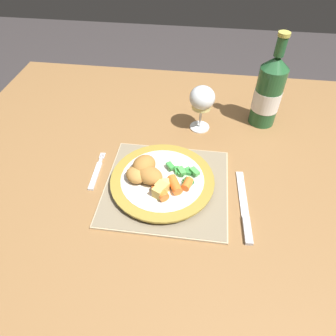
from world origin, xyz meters
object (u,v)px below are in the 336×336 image
dinner_plate (162,181)px  wine_glass (202,100)px  dining_table (178,186)px  bottle (268,92)px  fork (96,173)px  table_knife (245,211)px

dinner_plate → wine_glass: bearing=72.4°
dining_table → bottle: bottle is taller
dinner_plate → fork: dinner_plate is taller
wine_glass → bottle: 0.20m
dinner_plate → fork: (-0.18, 0.02, -0.01)m
wine_glass → dining_table: bearing=-104.3°
dining_table → table_knife: (0.17, -0.13, 0.08)m
dinner_plate → fork: size_ratio=1.91×
table_knife → wine_glass: size_ratio=1.54×
table_knife → wine_glass: (-0.13, 0.31, 0.10)m
dinner_plate → dining_table: bearing=64.8°
table_knife → wine_glass: bearing=112.0°
dinner_plate → fork: 0.18m
dining_table → bottle: size_ratio=4.86×
table_knife → wine_glass: wine_glass is taller
dining_table → bottle: 0.38m
fork → bottle: size_ratio=0.49×
dining_table → table_knife: bearing=-37.2°
dining_table → wine_glass: size_ratio=9.58×
dining_table → wine_glass: (0.05, 0.18, 0.18)m
dinner_plate → wine_glass: size_ratio=1.85×
dining_table → fork: size_ratio=9.89×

